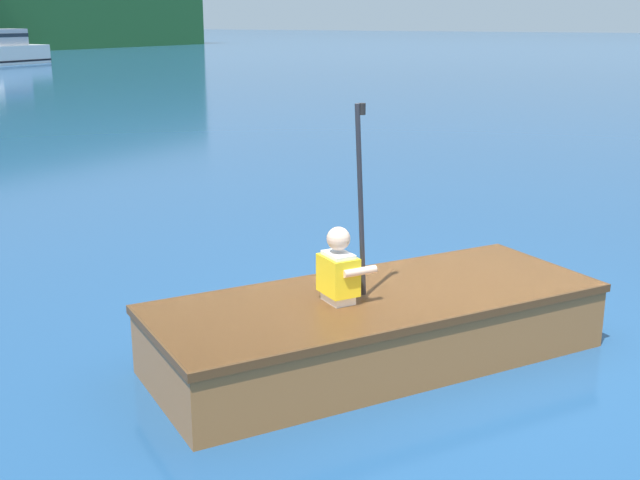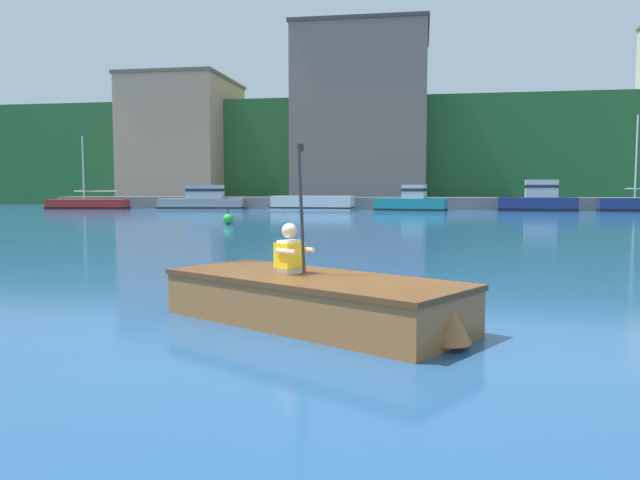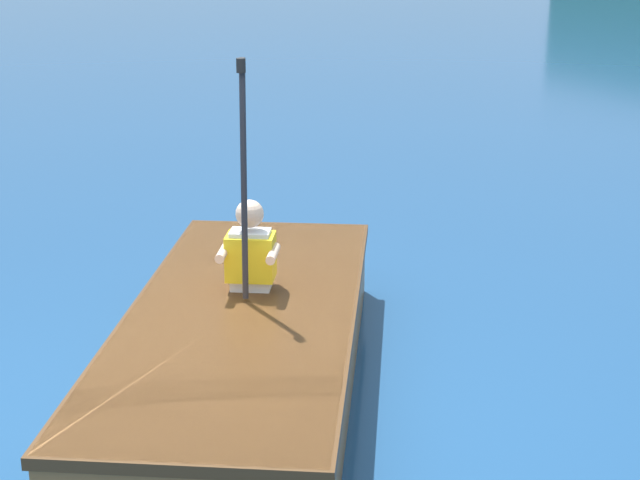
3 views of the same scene
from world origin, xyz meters
TOP-DOWN VIEW (x-y plane):
  - ground_plane at (0.00, 0.00)m, footprint 300.00×300.00m
  - rowboat_foreground at (-0.38, 0.42)m, footprint 3.62×2.90m
  - person_paddler at (-0.71, 0.61)m, footprint 0.44×0.44m

SIDE VIEW (x-z plane):
  - ground_plane at x=0.00m, z-range 0.00..0.00m
  - rowboat_foreground at x=-0.38m, z-range 0.03..0.55m
  - person_paddler at x=-0.71m, z-range 0.07..1.49m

